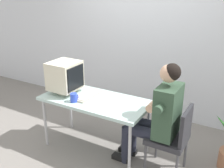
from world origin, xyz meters
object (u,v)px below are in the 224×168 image
(crt_monitor, at_px, (65,76))
(desk_mug, at_px, (74,98))
(person_seated, at_px, (158,114))
(keyboard, at_px, (87,95))
(office_chair, at_px, (173,136))
(desk, at_px, (95,103))

(crt_monitor, xyz_separation_m, desk_mug, (0.28, -0.18, -0.18))
(person_seated, relative_size, desk_mug, 12.19)
(keyboard, height_order, office_chair, office_chair)
(crt_monitor, distance_m, office_chair, 1.55)
(person_seated, height_order, desk_mug, person_seated)
(crt_monitor, xyz_separation_m, keyboard, (0.32, 0.03, -0.22))
(keyboard, bearing_deg, desk_mug, -101.82)
(crt_monitor, distance_m, keyboard, 0.39)
(desk, height_order, person_seated, person_seated)
(crt_monitor, bearing_deg, desk_mug, -33.26)
(keyboard, xyz_separation_m, person_seated, (0.96, 0.00, -0.03))
(desk, xyz_separation_m, desk_mug, (-0.18, -0.19, 0.11))
(desk, xyz_separation_m, keyboard, (-0.14, 0.02, 0.07))
(keyboard, distance_m, desk_mug, 0.22)
(keyboard, bearing_deg, crt_monitor, -173.82)
(office_chair, height_order, person_seated, person_seated)
(office_chair, height_order, desk_mug, office_chair)
(crt_monitor, height_order, keyboard, crt_monitor)
(keyboard, bearing_deg, person_seated, 0.30)
(keyboard, distance_m, person_seated, 0.96)
(person_seated, bearing_deg, desk, -178.04)
(crt_monitor, height_order, desk_mug, crt_monitor)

